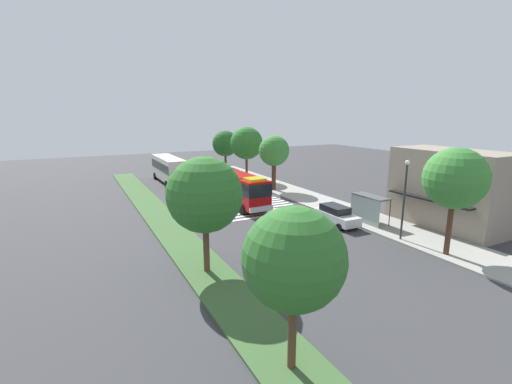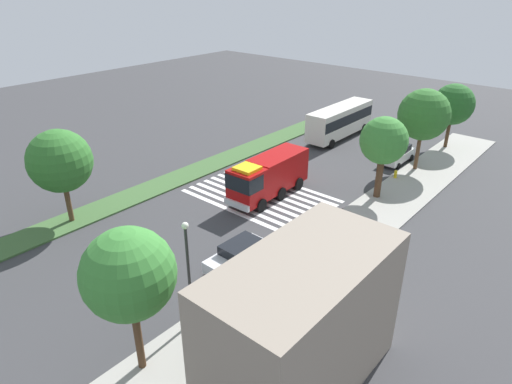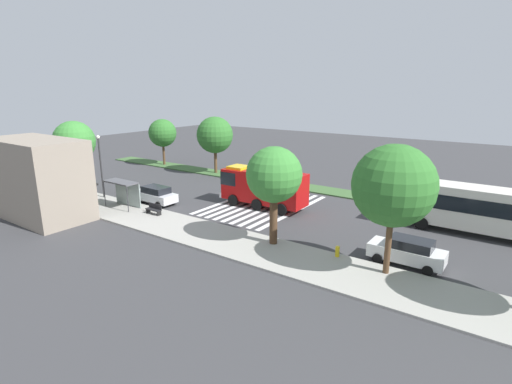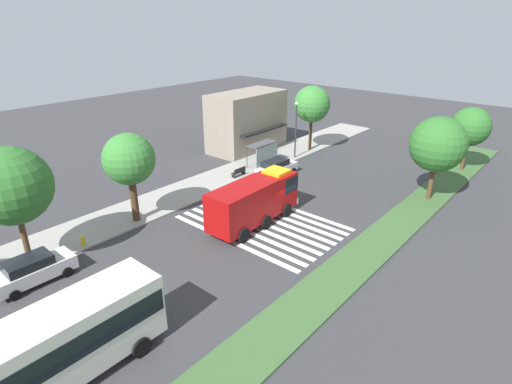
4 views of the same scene
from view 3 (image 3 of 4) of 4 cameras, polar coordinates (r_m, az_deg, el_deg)
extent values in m
plane|color=#38383A|center=(38.96, -1.75, -1.35)|extent=(120.00, 120.00, 0.00)
cube|color=#9E9B93|center=(32.47, -11.48, -4.92)|extent=(60.00, 4.81, 0.14)
cube|color=#3D6033|center=(45.57, 4.45, 1.12)|extent=(60.00, 3.00, 0.14)
cube|color=silver|center=(35.94, 5.66, -2.83)|extent=(0.45, 12.11, 0.01)
cube|color=silver|center=(36.37, 4.42, -2.58)|extent=(0.45, 12.11, 0.01)
cube|color=silver|center=(36.81, 3.22, -2.34)|extent=(0.45, 12.11, 0.01)
cube|color=silver|center=(37.27, 2.05, -2.11)|extent=(0.45, 12.11, 0.01)
cube|color=silver|center=(37.75, 0.90, -1.88)|extent=(0.45, 12.11, 0.01)
cube|color=silver|center=(38.24, -0.21, -1.66)|extent=(0.45, 12.11, 0.01)
cube|color=silver|center=(38.74, -1.30, -1.44)|extent=(0.45, 12.11, 0.01)
cube|color=silver|center=(39.26, -2.36, -1.22)|extent=(0.45, 12.11, 0.01)
cube|color=silver|center=(39.80, -3.39, -1.01)|extent=(0.45, 12.11, 0.01)
cube|color=#A50C0C|center=(38.14, -2.51, 1.35)|extent=(2.52, 2.58, 2.85)
cube|color=#A50C0C|center=(35.93, 2.77, 0.56)|extent=(5.79, 2.66, 2.93)
cube|color=black|center=(38.22, -2.96, 2.25)|extent=(1.83, 2.59, 1.26)
cube|color=silver|center=(39.20, -4.06, -0.07)|extent=(0.30, 2.52, 0.50)
cube|color=yellow|center=(37.80, -2.53, 3.63)|extent=(1.76, 1.80, 0.24)
cylinder|color=black|center=(37.39, -3.31, -1.20)|extent=(1.11, 0.33, 1.10)
cylinder|color=black|center=(39.35, -1.11, -0.35)|extent=(1.11, 0.33, 1.10)
cylinder|color=black|center=(34.60, 3.70, -2.55)|extent=(1.11, 0.33, 1.10)
cylinder|color=black|center=(36.71, 5.67, -1.56)|extent=(1.11, 0.33, 1.10)
cylinder|color=black|center=(35.89, 0.14, -1.87)|extent=(1.11, 0.33, 1.10)
cylinder|color=black|center=(37.93, 2.24, -0.95)|extent=(1.11, 0.33, 1.10)
cube|color=silver|center=(26.98, 21.00, -8.31)|extent=(4.62, 1.83, 0.85)
cube|color=black|center=(26.67, 21.62, -6.99)|extent=(2.59, 1.59, 0.58)
cylinder|color=black|center=(26.71, 17.23, -9.20)|extent=(0.64, 0.23, 0.64)
cylinder|color=black|center=(28.29, 18.41, -7.91)|extent=(0.64, 0.23, 0.64)
cylinder|color=black|center=(26.06, 23.65, -10.45)|extent=(0.64, 0.23, 0.64)
cylinder|color=black|center=(27.68, 24.47, -9.05)|extent=(0.64, 0.23, 0.64)
cube|color=silver|center=(39.35, -14.49, -0.60)|extent=(4.74, 1.93, 0.78)
cube|color=black|center=(39.00, -14.34, 0.33)|extent=(2.67, 1.66, 0.61)
cylinder|color=black|center=(40.11, -16.87, -1.05)|extent=(0.64, 0.23, 0.64)
cylinder|color=black|center=(41.18, -14.86, -0.50)|extent=(0.64, 0.23, 0.64)
cylinder|color=black|center=(37.75, -14.02, -1.84)|extent=(0.64, 0.23, 0.64)
cylinder|color=black|center=(38.88, -11.96, -1.23)|extent=(0.64, 0.23, 0.64)
cube|color=silver|center=(34.19, 29.65, -2.07)|extent=(10.53, 2.58, 3.18)
cube|color=black|center=(34.09, 29.73, -1.45)|extent=(10.32, 2.63, 1.14)
cylinder|color=black|center=(36.28, 23.79, -3.08)|extent=(1.00, 0.30, 1.00)
cylinder|color=black|center=(33.89, 22.90, -4.22)|extent=(1.00, 0.30, 1.00)
cube|color=#4C4C51|center=(38.08, -19.07, 1.38)|extent=(3.50, 1.40, 0.12)
cube|color=#8C9E99|center=(38.74, -18.14, -0.15)|extent=(3.50, 0.08, 2.40)
cylinder|color=#333338|center=(36.67, -18.15, -0.99)|extent=(0.08, 0.08, 2.40)
cylinder|color=#333338|center=(39.37, -21.15, -0.18)|extent=(0.08, 0.08, 2.40)
cube|color=black|center=(35.66, -14.68, -2.49)|extent=(1.60, 0.50, 0.08)
cube|color=black|center=(35.72, -14.44, -2.00)|extent=(1.60, 0.06, 0.45)
cube|color=black|center=(35.20, -13.89, -3.05)|extent=(0.08, 0.45, 0.37)
cube|color=black|center=(36.26, -15.40, -2.62)|extent=(0.08, 0.45, 0.37)
cylinder|color=#2D2D30|center=(42.19, -21.56, 3.19)|extent=(0.16, 0.16, 5.91)
sphere|color=white|center=(41.72, -21.97, 7.40)|extent=(0.36, 0.36, 0.36)
cube|color=gray|center=(38.33, -29.12, 1.69)|extent=(9.53, 4.77, 6.79)
cube|color=black|center=(39.69, -25.45, 1.65)|extent=(7.63, 0.80, 0.16)
cylinder|color=#513823|center=(24.65, 18.66, -7.13)|extent=(0.36, 0.36, 3.74)
sphere|color=#2D6B28|center=(23.60, 19.37, 0.87)|extent=(4.78, 4.78, 4.78)
cylinder|color=#47301E|center=(27.75, 2.56, -3.92)|extent=(0.56, 0.56, 3.67)
sphere|color=#387F33|center=(26.89, 2.64, 2.54)|extent=(3.89, 3.89, 3.89)
cylinder|color=#47301E|center=(45.21, -24.42, 2.36)|extent=(0.37, 0.37, 3.97)
sphere|color=#387F33|center=(44.66, -24.90, 6.68)|extent=(4.19, 4.19, 4.19)
cylinder|color=#513823|center=(51.39, -5.90, 4.62)|extent=(0.39, 0.39, 3.29)
sphere|color=#2D6B28|center=(50.90, -6.00, 8.25)|extent=(4.65, 4.65, 4.65)
cylinder|color=#513823|center=(58.21, -13.25, 5.46)|extent=(0.33, 0.33, 3.16)
sphere|color=#2D6B28|center=(57.82, -13.43, 8.34)|extent=(3.92, 3.92, 3.92)
cylinder|color=gold|center=(26.67, 11.74, -8.46)|extent=(0.28, 0.28, 0.70)
camera|label=1|loc=(69.60, -15.15, 13.61)|focal=24.90mm
camera|label=2|loc=(47.85, -48.07, 17.79)|focal=31.40mm
camera|label=4|loc=(48.12, 38.59, 16.55)|focal=28.60mm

